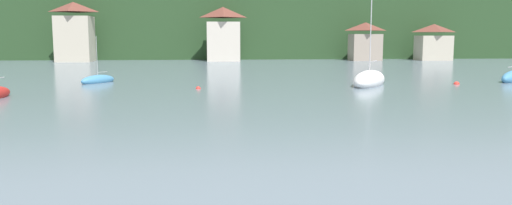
% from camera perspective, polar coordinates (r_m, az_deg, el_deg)
% --- Properties ---
extents(wooded_hillside, '(352.00, 63.06, 38.72)m').
position_cam_1_polar(wooded_hillside, '(137.92, -6.30, 9.14)').
color(wooded_hillside, '#264223').
rests_on(wooded_hillside, ground_plane).
extents(shore_building_west, '(6.71, 5.53, 11.15)m').
position_cam_1_polar(shore_building_west, '(100.30, -20.14, 7.53)').
color(shore_building_west, '#BCB29E').
rests_on(shore_building_west, ground_plane).
extents(shore_building_westcentral, '(6.58, 6.03, 10.36)m').
position_cam_1_polar(shore_building_westcentral, '(97.07, -3.79, 7.76)').
color(shore_building_westcentral, beige).
rests_on(shore_building_westcentral, ground_plane).
extents(shore_building_central, '(6.03, 4.82, 7.48)m').
position_cam_1_polar(shore_building_central, '(100.98, 12.44, 6.80)').
color(shore_building_central, gray).
rests_on(shore_building_central, ground_plane).
extents(shore_building_eastcentral, '(6.59, 4.83, 7.19)m').
position_cam_1_polar(shore_building_eastcentral, '(105.97, 19.73, 6.49)').
color(shore_building_eastcentral, '#BCB29E').
rests_on(shore_building_eastcentral, ground_plane).
extents(sailboat_far_6, '(6.22, 8.14, 12.13)m').
position_cam_1_polar(sailboat_far_6, '(50.19, 12.89, 2.51)').
color(sailboat_far_6, white).
rests_on(sailboat_far_6, ground_plane).
extents(sailboat_far_8, '(3.50, 4.21, 5.11)m').
position_cam_1_polar(sailboat_far_8, '(53.81, -17.72, 2.45)').
color(sailboat_far_8, teal).
rests_on(sailboat_far_8, ground_plane).
extents(mooring_buoy_near, '(0.46, 0.46, 0.46)m').
position_cam_1_polar(mooring_buoy_near, '(45.62, -6.65, 1.57)').
color(mooring_buoy_near, red).
rests_on(mooring_buoy_near, ground_plane).
extents(mooring_buoy_far, '(0.58, 0.58, 0.58)m').
position_cam_1_polar(mooring_buoy_far, '(53.48, 22.06, 1.95)').
color(mooring_buoy_far, red).
rests_on(mooring_buoy_far, ground_plane).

